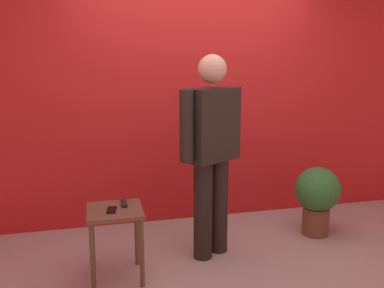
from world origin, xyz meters
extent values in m
plane|color=#9E9991|center=(0.00, 0.00, 0.00)|extent=(12.00, 12.00, 0.00)
cube|color=red|center=(0.00, 1.39, 1.47)|extent=(6.03, 0.12, 2.94)
cylinder|color=black|center=(-0.16, 0.40, 0.43)|extent=(0.22, 0.22, 0.87)
cylinder|color=black|center=(0.02, 0.50, 0.43)|extent=(0.22, 0.22, 0.87)
cube|color=black|center=(-0.07, 0.45, 1.18)|extent=(0.53, 0.43, 0.61)
cube|color=silver|center=(-0.13, 0.55, 1.21)|extent=(0.12, 0.07, 0.52)
cube|color=#C68CB7|center=(-0.13, 0.56, 1.19)|extent=(0.04, 0.03, 0.47)
cylinder|color=black|center=(-0.32, 0.31, 1.19)|extent=(0.16, 0.16, 0.58)
cylinder|color=black|center=(0.18, 0.59, 1.19)|extent=(0.16, 0.16, 0.58)
sphere|color=tan|center=(-0.07, 0.45, 1.64)|extent=(0.24, 0.24, 0.24)
cube|color=brown|center=(-0.92, 0.23, 0.56)|extent=(0.42, 0.42, 0.03)
cylinder|color=brown|center=(-1.10, 0.04, 0.27)|extent=(0.04, 0.04, 0.55)
cylinder|color=brown|center=(-0.73, 0.04, 0.27)|extent=(0.04, 0.04, 0.55)
cylinder|color=brown|center=(-1.10, 0.41, 0.27)|extent=(0.04, 0.04, 0.55)
cylinder|color=brown|center=(-0.73, 0.41, 0.27)|extent=(0.04, 0.04, 0.55)
cube|color=black|center=(-0.94, 0.20, 0.58)|extent=(0.09, 0.15, 0.01)
cube|color=black|center=(-0.84, 0.31, 0.59)|extent=(0.05, 0.17, 0.02)
cylinder|color=brown|center=(1.07, 0.61, 0.14)|extent=(0.26, 0.26, 0.28)
sphere|color=#2D7233|center=(1.07, 0.61, 0.47)|extent=(0.44, 0.44, 0.44)
camera|label=1|loc=(-1.05, -2.82, 1.69)|focal=38.17mm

